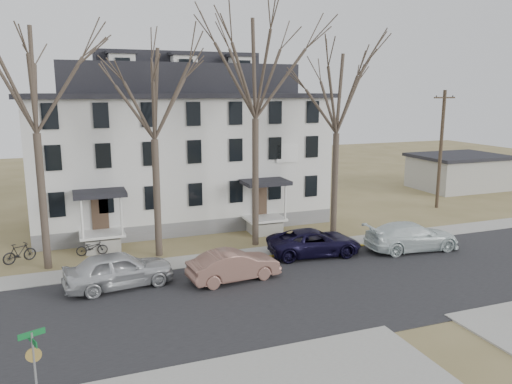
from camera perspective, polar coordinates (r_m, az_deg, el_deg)
name	(u,v)px	position (r m, az deg, el deg)	size (l,w,h in m)	color
ground	(312,310)	(22.56, 6.46, -13.26)	(120.00, 120.00, 0.00)	olive
main_road	(293,293)	(24.20, 4.27, -11.45)	(120.00, 10.00, 0.04)	#27272A
far_sidewalk	(250,255)	(29.40, -0.67, -7.20)	(120.00, 2.00, 0.08)	#A09F97
yellow_curb	(333,250)	(30.62, 8.81, -6.57)	(14.00, 0.25, 0.06)	gold
boarding_house	(178,147)	(37.13, -8.88, 5.10)	(20.80, 12.36, 12.05)	slate
distant_building	(458,172)	(52.69, 22.08, 2.18)	(8.50, 6.50, 3.35)	#A09F97
tree_far_left	(31,72)	(28.05, -24.29, 12.39)	(8.40, 8.40, 13.72)	#473B31
tree_mid_left	(152,87)	(28.35, -11.75, 11.62)	(7.80, 7.80, 12.74)	#473B31
tree_center	(255,62)	(29.93, -0.07, 14.67)	(9.00, 9.00, 14.70)	#473B31
tree_mid_right	(338,88)	(32.23, 9.33, 11.66)	(7.80, 7.80, 12.74)	#473B31
utility_pole_far	(441,148)	(42.88, 20.37, 4.72)	(2.00, 0.28, 9.50)	#3D3023
car_silver	(119,270)	(25.35, -15.39, -8.62)	(2.09, 5.19, 1.77)	silver
car_tan	(234,266)	(25.37, -2.55, -8.46)	(1.62, 4.66, 1.54)	#855C4F
car_navy	(314,243)	(29.31, 6.68, -5.79)	(2.50, 5.43, 1.51)	black
car_white	(412,237)	(31.42, 17.37, -4.92)	(2.33, 5.72, 1.66)	silver
bicycle_left	(92,248)	(30.62, -18.24, -6.12)	(0.61, 1.75, 0.92)	black
bicycle_right	(19,254)	(30.83, -25.42, -6.38)	(0.52, 1.84, 1.11)	black
street_sign	(34,360)	(16.54, -24.02, -17.14)	(0.76, 0.76, 2.68)	gray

